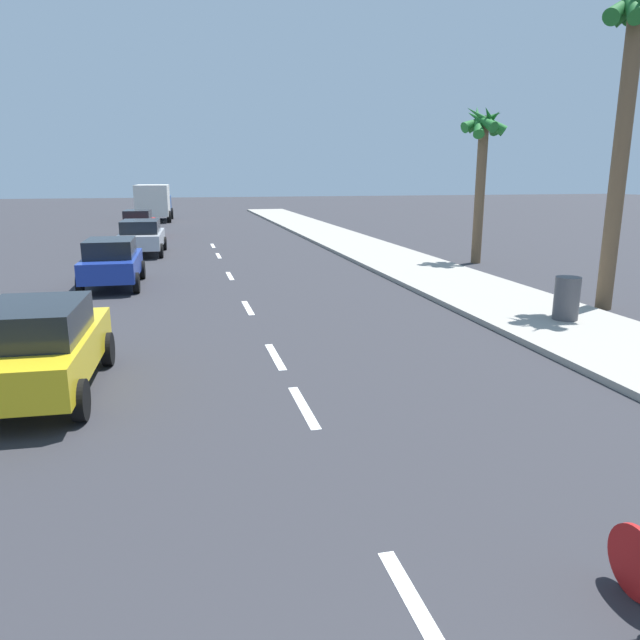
{
  "coord_description": "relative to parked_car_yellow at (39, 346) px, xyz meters",
  "views": [
    {
      "loc": [
        -1.81,
        0.91,
        3.59
      ],
      "look_at": [
        0.56,
        10.77,
        1.1
      ],
      "focal_mm": 33.41,
      "sensor_mm": 36.0,
      "label": 1
    }
  ],
  "objects": [
    {
      "name": "parked_car_blue",
      "position": [
        0.22,
        10.02,
        -0.0
      ],
      "size": [
        1.89,
        3.95,
        1.57
      ],
      "rotation": [
        0.0,
        0.0,
        -0.02
      ],
      "color": "#1E389E",
      "rests_on": "ground"
    },
    {
      "name": "lane_stripe_6",
      "position": [
        4.12,
        16.91,
        -0.83
      ],
      "size": [
        0.16,
        1.8,
        0.01
      ],
      "primitive_type": "cube",
      "color": "white",
      "rests_on": "ground"
    },
    {
      "name": "lane_stripe_5",
      "position": [
        4.12,
        11.26,
        -0.83
      ],
      "size": [
        0.16,
        1.8,
        0.01
      ],
      "primitive_type": "cube",
      "color": "white",
      "rests_on": "ground"
    },
    {
      "name": "trash_bin_near",
      "position": [
        11.43,
        2.09,
        -0.17
      ],
      "size": [
        0.6,
        0.6,
        1.05
      ],
      "primitive_type": "cylinder",
      "color": "#47474C",
      "rests_on": "sidewalk_strip"
    },
    {
      "name": "delivery_truck",
      "position": [
        0.73,
        38.8,
        0.67
      ],
      "size": [
        2.87,
        6.33,
        2.8
      ],
      "rotation": [
        0.0,
        0.0,
        -0.04
      ],
      "color": "#23478C",
      "rests_on": "ground"
    },
    {
      "name": "palm_tree_mid",
      "position": [
        13.57,
        3.42,
        5.44
      ],
      "size": [
        1.99,
        1.83,
        8.53
      ],
      "color": "brown",
      "rests_on": "ground"
    },
    {
      "name": "lane_stripe_2",
      "position": [
        4.12,
        -1.6,
        -0.83
      ],
      "size": [
        0.16,
        1.8,
        0.01
      ],
      "primitive_type": "cube",
      "color": "white",
      "rests_on": "ground"
    },
    {
      "name": "lane_stripe_7",
      "position": [
        4.12,
        20.91,
        -0.83
      ],
      "size": [
        0.16,
        1.8,
        0.01
      ],
      "primitive_type": "cube",
      "color": "white",
      "rests_on": "ground"
    },
    {
      "name": "ground_plane",
      "position": [
        4.12,
        8.84,
        -0.84
      ],
      "size": [
        160.0,
        160.0,
        0.0
      ],
      "primitive_type": "plane",
      "color": "#2D2D33"
    },
    {
      "name": "lane_stripe_3",
      "position": [
        4.12,
        1.16,
        -0.83
      ],
      "size": [
        0.16,
        1.8,
        0.01
      ],
      "primitive_type": "cube",
      "color": "white",
      "rests_on": "ground"
    },
    {
      "name": "lane_stripe_1",
      "position": [
        4.12,
        -6.34,
        -0.83
      ],
      "size": [
        0.16,
        1.8,
        0.01
      ],
      "primitive_type": "cube",
      "color": "white",
      "rests_on": "ground"
    },
    {
      "name": "parked_car_red",
      "position": [
        0.2,
        26.33,
        -0.0
      ],
      "size": [
        1.98,
        3.96,
        1.57
      ],
      "rotation": [
        0.0,
        0.0,
        -0.05
      ],
      "color": "red",
      "rests_on": "ground"
    },
    {
      "name": "sidewalk_strip",
      "position": [
        11.25,
        10.84,
        -0.77
      ],
      "size": [
        3.6,
        80.0,
        0.14
      ],
      "primitive_type": "cube",
      "color": "#9E998E",
      "rests_on": "ground"
    },
    {
      "name": "palm_tree_far",
      "position": [
        14.35,
        12.16,
        4.01
      ],
      "size": [
        1.78,
        1.88,
        6.48
      ],
      "color": "brown",
      "rests_on": "ground"
    },
    {
      "name": "lane_stripe_4",
      "position": [
        4.12,
        5.8,
        -0.83
      ],
      "size": [
        0.16,
        1.8,
        0.01
      ],
      "primitive_type": "cube",
      "color": "white",
      "rests_on": "ground"
    },
    {
      "name": "parked_car_silver",
      "position": [
        0.76,
        18.23,
        0.0
      ],
      "size": [
        2.14,
        4.41,
        1.57
      ],
      "rotation": [
        0.0,
        0.0,
        -0.04
      ],
      "color": "#B7BABF",
      "rests_on": "ground"
    },
    {
      "name": "parked_car_yellow",
      "position": [
        0.0,
        0.0,
        0.0
      ],
      "size": [
        2.0,
        4.06,
        1.57
      ],
      "rotation": [
        0.0,
        0.0,
        -0.04
      ],
      "color": "gold",
      "rests_on": "ground"
    }
  ]
}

